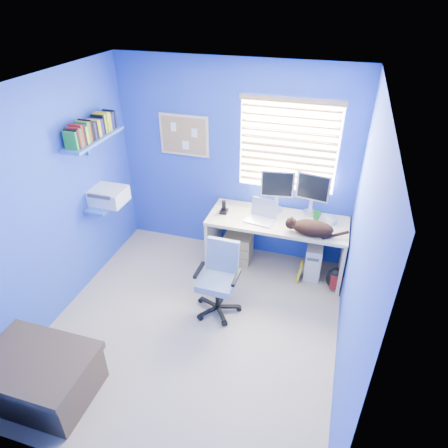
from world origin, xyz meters
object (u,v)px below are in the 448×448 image
(cat, at_px, (313,228))
(office_chair, at_px, (219,287))
(tower_pc, at_px, (314,258))
(laptop, at_px, (261,213))
(desk, at_px, (276,245))

(cat, relative_size, office_chair, 0.56)
(cat, relative_size, tower_pc, 1.04)
(laptop, relative_size, office_chair, 0.40)
(laptop, relative_size, tower_pc, 0.73)
(desk, height_order, office_chair, office_chair)
(laptop, xyz_separation_m, cat, (0.63, -0.12, -0.03))
(cat, bearing_deg, desk, 156.60)
(desk, relative_size, cat, 3.59)
(desk, xyz_separation_m, laptop, (-0.20, -0.08, 0.48))
(desk, height_order, laptop, laptop)
(office_chair, bearing_deg, cat, 37.97)
(desk, xyz_separation_m, office_chair, (-0.46, -0.90, -0.06))
(desk, distance_m, cat, 0.66)
(desk, bearing_deg, tower_pc, 7.70)
(desk, distance_m, office_chair, 1.01)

